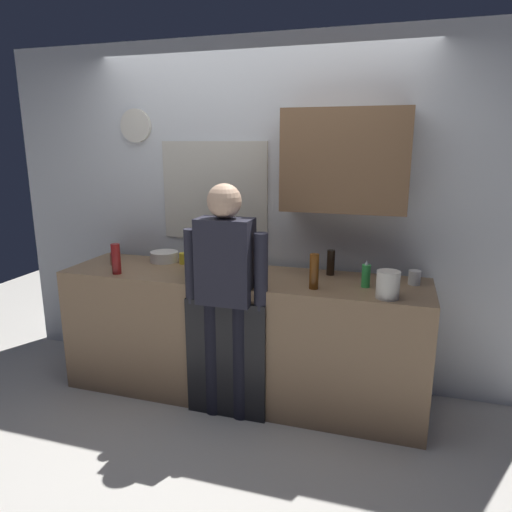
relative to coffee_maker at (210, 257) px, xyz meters
The scene contains 16 objects.
ground_plane 1.10m from the coffee_maker, 45.79° to the right, with size 8.00×8.00×0.00m, color silver.
kitchen_counter 0.65m from the coffee_maker, 32.36° to the left, with size 2.62×0.64×0.93m, color #937251.
dishwasher_panel 0.71m from the coffee_maker, 50.04° to the right, with size 0.56×0.02×0.83m, color black.
back_wall_assembly 0.65m from the coffee_maker, 62.55° to the left, with size 4.22×0.42×2.60m.
coffee_maker is the anchor object (origin of this frame).
bottle_green_wine 0.22m from the coffee_maker, 156.17° to the left, with size 0.07×0.07×0.30m, color #195923.
bottle_red_vinegar 0.69m from the coffee_maker, behind, with size 0.06×0.06×0.22m, color maroon.
bottle_amber_beer 0.74m from the coffee_maker, ahead, with size 0.06×0.06×0.23m, color brown.
bottle_dark_sauce 0.85m from the coffee_maker, 21.34° to the left, with size 0.06×0.06×0.18m, color black.
cup_yellow_cup 0.46m from the coffee_maker, 139.97° to the left, with size 0.07×0.07×0.09m, color yellow.
cup_terracotta_mug 0.86m from the coffee_maker, behind, with size 0.08×0.08×0.09m, color #B26647.
cup_white_mug 1.38m from the coffee_maker, 10.04° to the left, with size 0.08×0.08×0.10m, color white.
mixing_bowl 0.62m from the coffee_maker, 149.50° to the left, with size 0.22×0.22×0.08m, color white.
dish_soap 1.06m from the coffee_maker, ahead, with size 0.06×0.06×0.18m.
storage_canister 1.20m from the coffee_maker, ahead, with size 0.14×0.14×0.17m, color silver.
person_at_sink 0.29m from the coffee_maker, 45.79° to the right, with size 0.57×0.22×1.60m.
Camera 1 is at (1.03, -2.71, 1.84)m, focal length 32.54 mm.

